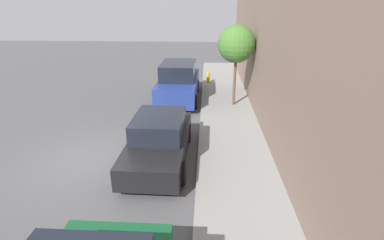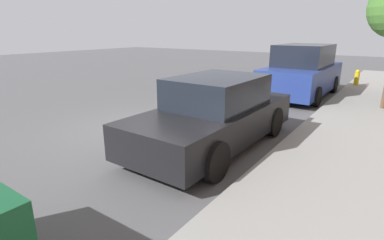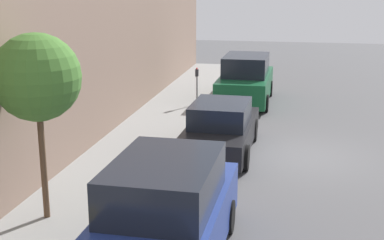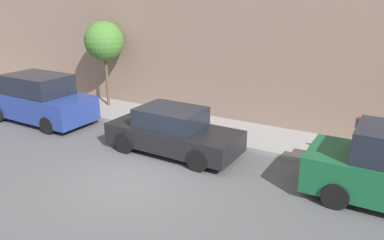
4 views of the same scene
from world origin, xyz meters
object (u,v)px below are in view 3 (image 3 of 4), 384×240
(parked_suv_third, at_px, (165,217))
(parking_meter_near, at_px, (197,82))
(street_tree, at_px, (37,78))
(parked_suv_nearest, at_px, (246,80))
(parked_sedan_second, at_px, (221,129))

(parked_suv_third, distance_m, parking_meter_near, 12.11)
(parked_suv_third, bearing_deg, parking_meter_near, -82.01)
(street_tree, bearing_deg, parking_meter_near, -96.11)
(parked_suv_nearest, distance_m, street_tree, 12.80)
(parked_sedan_second, bearing_deg, parking_meter_near, -72.32)
(street_tree, bearing_deg, parked_suv_nearest, -103.51)
(parked_suv_nearest, relative_size, street_tree, 1.26)
(street_tree, bearing_deg, parked_sedan_second, -118.13)
(parked_sedan_second, distance_m, street_tree, 6.57)
(parked_suv_third, bearing_deg, street_tree, -22.24)
(parked_sedan_second, bearing_deg, parked_suv_nearest, -90.48)
(parked_sedan_second, xyz_separation_m, parked_suv_third, (0.05, 6.57, 0.21))
(parked_suv_third, xyz_separation_m, parking_meter_near, (1.68, -12.00, 0.12))
(parked_suv_third, relative_size, street_tree, 1.26)
(parked_suv_nearest, height_order, parked_suv_third, same)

